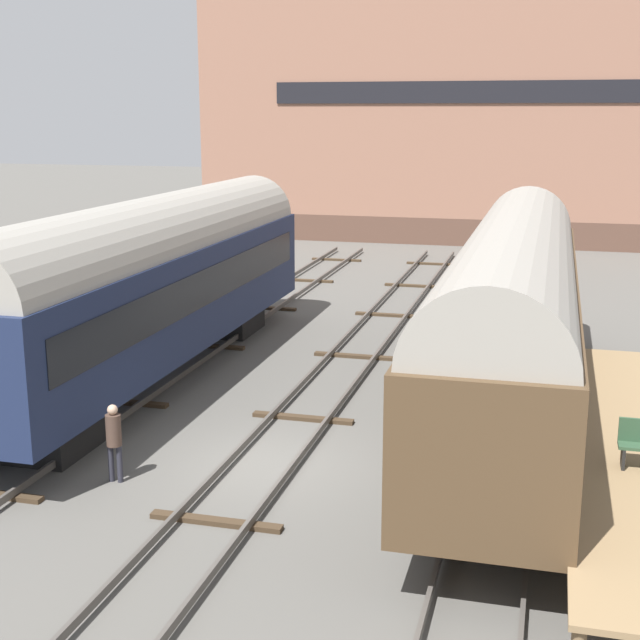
# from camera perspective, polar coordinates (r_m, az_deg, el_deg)

# --- Properties ---
(ground_plane) EXTENTS (200.00, 200.00, 0.00)m
(ground_plane) POSITION_cam_1_polar(r_m,az_deg,el_deg) (19.87, -3.50, -9.21)
(ground_plane) COLOR #56544F
(track_left) EXTENTS (2.60, 60.00, 0.26)m
(track_left) POSITION_cam_1_polar(r_m,az_deg,el_deg) (21.82, -16.17, -7.24)
(track_left) COLOR #4C4742
(track_left) RESTS_ON ground
(track_middle) EXTENTS (2.60, 60.00, 0.26)m
(track_middle) POSITION_cam_1_polar(r_m,az_deg,el_deg) (19.82, -3.50, -8.83)
(track_middle) COLOR #4C4742
(track_middle) RESTS_ON ground
(track_right) EXTENTS (2.60, 60.00, 0.26)m
(track_right) POSITION_cam_1_polar(r_m,az_deg,el_deg) (18.96, 11.23, -10.12)
(track_right) COLOR #4C4742
(track_right) RESTS_ON ground
(train_car_brown) EXTENTS (2.93, 18.14, 5.18)m
(train_car_brown) POSITION_cam_1_polar(r_m,az_deg,el_deg) (21.89, 12.25, 0.75)
(train_car_brown) COLOR black
(train_car_brown) RESTS_ON ground
(train_car_navy) EXTENTS (3.00, 17.75, 5.26)m
(train_car_navy) POSITION_cam_1_polar(r_m,az_deg,el_deg) (25.69, -10.43, 2.74)
(train_car_navy) COLOR black
(train_car_navy) RESTS_ON ground
(station_platform) EXTENTS (2.87, 14.35, 1.11)m
(station_platform) POSITION_cam_1_polar(r_m,az_deg,el_deg) (19.18, 19.75, -7.54)
(station_platform) COLOR #8C704C
(station_platform) RESTS_ON ground
(person_worker) EXTENTS (0.32, 0.32, 1.69)m
(person_worker) POSITION_cam_1_polar(r_m,az_deg,el_deg) (19.09, -13.06, -7.22)
(person_worker) COLOR #282833
(person_worker) RESTS_ON ground
(warehouse_building) EXTENTS (32.50, 12.75, 15.64)m
(warehouse_building) POSITION_cam_1_polar(r_m,az_deg,el_deg) (57.69, 10.37, 13.26)
(warehouse_building) COLOR brown
(warehouse_building) RESTS_ON ground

